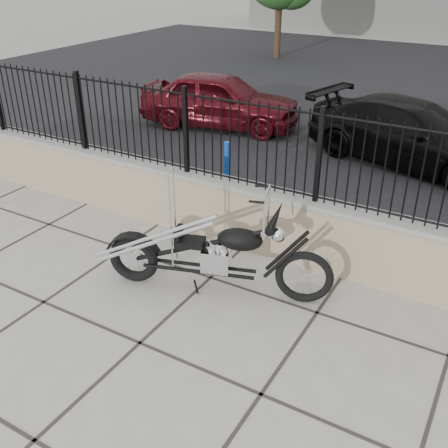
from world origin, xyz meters
TOP-DOWN VIEW (x-y plane):
  - ground_plane at (0.00, 0.00)m, footprint 90.00×90.00m
  - parking_lot at (0.00, 12.50)m, footprint 30.00×30.00m
  - retaining_wall at (0.00, 2.50)m, footprint 14.00×0.36m
  - iron_fence at (0.00, 2.50)m, footprint 14.00×0.08m
  - chopper_motorcycle at (0.17, 1.27)m, footprint 2.74×1.29m
  - car_red at (-3.25, 7.28)m, footprint 4.03×2.23m
  - car_black at (1.27, 7.07)m, footprint 4.54×2.72m
  - bollard_a at (-1.27, 4.15)m, footprint 0.11×0.11m

SIDE VIEW (x-z plane):
  - ground_plane at x=0.00m, z-range 0.00..0.00m
  - parking_lot at x=0.00m, z-range 0.00..0.00m
  - bollard_a at x=-1.27m, z-range 0.00..0.87m
  - retaining_wall at x=0.00m, z-range 0.00..0.96m
  - car_black at x=1.27m, z-range 0.00..1.23m
  - car_red at x=-3.25m, z-range 0.00..1.30m
  - chopper_motorcycle at x=0.17m, z-range 0.00..1.64m
  - iron_fence at x=0.00m, z-range 0.96..2.16m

